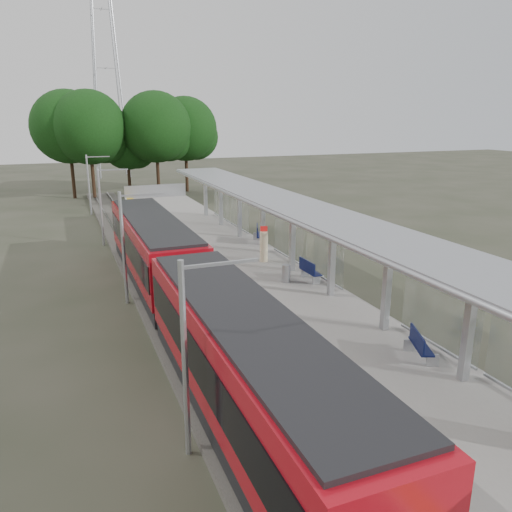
{
  "coord_description": "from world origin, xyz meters",
  "views": [
    {
      "loc": [
        -8.83,
        -4.3,
        8.72
      ],
      "look_at": [
        -0.44,
        16.9,
        2.3
      ],
      "focal_mm": 35.0,
      "sensor_mm": 36.0,
      "label": 1
    }
  ],
  "objects": [
    {
      "name": "tree_cluster",
      "position": [
        -1.59,
        52.93,
        7.32
      ],
      "size": [
        20.29,
        10.03,
        11.47
      ],
      "color": "#382316",
      "rests_on": "ground"
    },
    {
      "name": "end_fence",
      "position": [
        0.0,
        44.95,
        1.6
      ],
      "size": [
        6.0,
        0.1,
        1.2
      ],
      "primitive_type": "cube",
      "color": "#9EA0A5",
      "rests_on": "platform"
    },
    {
      "name": "platform",
      "position": [
        0.0,
        20.0,
        0.5
      ],
      "size": [
        6.0,
        50.0,
        1.0
      ],
      "primitive_type": "cube",
      "color": "gray",
      "rests_on": "ground"
    },
    {
      "name": "canopy",
      "position": [
        1.61,
        16.19,
        4.2
      ],
      "size": [
        3.27,
        38.0,
        3.66
      ],
      "color": "#9EA0A5",
      "rests_on": "platform"
    },
    {
      "name": "bench_mid",
      "position": [
        2.03,
        16.15,
        1.54
      ],
      "size": [
        0.49,
        1.52,
        1.03
      ],
      "rotation": [
        0.0,
        0.0,
        0.02
      ],
      "color": "#0D1444",
      "rests_on": "platform"
    },
    {
      "name": "train",
      "position": [
        -4.5,
        14.37,
        2.05
      ],
      "size": [
        2.74,
        27.6,
        3.62
      ],
      "color": "black",
      "rests_on": "ground"
    },
    {
      "name": "trackbed",
      "position": [
        -4.5,
        20.0,
        0.12
      ],
      "size": [
        3.0,
        70.0,
        0.24
      ],
      "primitive_type": "cube",
      "color": "#59544C",
      "rests_on": "ground"
    },
    {
      "name": "catenary_masts",
      "position": [
        -6.22,
        19.0,
        2.91
      ],
      "size": [
        2.08,
        48.16,
        5.4
      ],
      "color": "#9EA0A5",
      "rests_on": "ground"
    },
    {
      "name": "bench_far",
      "position": [
        2.6,
        24.06,
        1.58
      ],
      "size": [
        1.07,
        1.69,
        1.11
      ],
      "rotation": [
        0.0,
        0.0,
        -0.37
      ],
      "color": "#0D1444",
      "rests_on": "platform"
    },
    {
      "name": "info_pillar_far",
      "position": [
        1.27,
        20.04,
        1.86
      ],
      "size": [
        0.45,
        0.45,
        1.98
      ],
      "rotation": [
        0.0,
        0.0,
        -0.34
      ],
      "color": "beige",
      "rests_on": "platform"
    },
    {
      "name": "bench_near",
      "position": [
        1.62,
        7.58,
        1.52
      ],
      "size": [
        0.98,
        1.51,
        1.0
      ],
      "rotation": [
        0.0,
        0.0,
        -0.39
      ],
      "color": "#0D1444",
      "rests_on": "platform"
    },
    {
      "name": "pylon",
      "position": [
        -1.0,
        73.0,
        19.0
      ],
      "size": [
        8.0,
        4.0,
        38.0
      ],
      "primitive_type": null,
      "color": "#9EA0A5",
      "rests_on": "ground"
    },
    {
      "name": "tactile_strip",
      "position": [
        -2.55,
        20.0,
        1.01
      ],
      "size": [
        0.6,
        50.0,
        0.02
      ],
      "primitive_type": "cube",
      "color": "yellow",
      "rests_on": "platform"
    },
    {
      "name": "litter_bin",
      "position": [
        0.9,
        16.36,
        1.43
      ],
      "size": [
        0.54,
        0.54,
        0.86
      ],
      "primitive_type": "cylinder",
      "rotation": [
        0.0,
        0.0,
        0.34
      ],
      "color": "#9EA0A5",
      "rests_on": "platform"
    }
  ]
}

